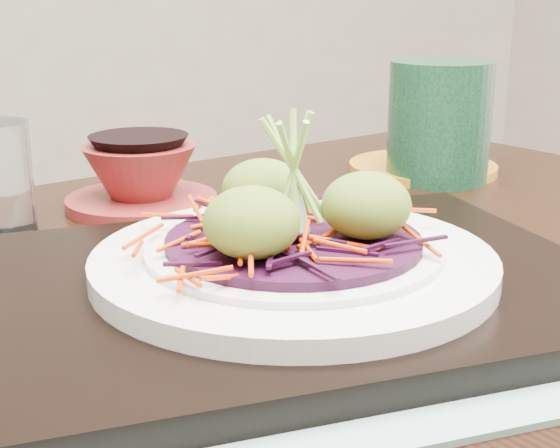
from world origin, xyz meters
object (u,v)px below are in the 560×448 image
white_plate (293,260)px  dining_table (264,390)px  serving_tray (293,286)px  yellow_plate (423,168)px  green_jar (439,122)px  terracotta_bowl_set (141,179)px

white_plate → dining_table: bearing=84.8°
serving_tray → yellow_plate: 0.45m
yellow_plate → green_jar: bearing=-105.3°
dining_table → terracotta_bowl_set: 0.27m
white_plate → terracotta_bowl_set: 0.30m
serving_tray → terracotta_bowl_set: 0.30m
dining_table → serving_tray: (-0.01, -0.06, 0.11)m
serving_tray → white_plate: bearing=-171.1°
white_plate → yellow_plate: size_ratio=1.58×
white_plate → terracotta_bowl_set: bearing=92.7°
serving_tray → green_jar: bearing=46.4°
dining_table → terracotta_bowl_set: (-0.02, 0.24, 0.13)m
white_plate → green_jar: size_ratio=2.06×
serving_tray → green_jar: 0.42m
terracotta_bowl_set → green_jar: 0.35m
dining_table → green_jar: size_ratio=9.53×
terracotta_bowl_set → dining_table: bearing=-85.5°
serving_tray → terracotta_bowl_set: (-0.01, 0.30, 0.01)m
yellow_plate → terracotta_bowl_set: bearing=179.0°
dining_table → yellow_plate: 0.42m
green_jar → yellow_plate: bearing=74.7°
terracotta_bowl_set → yellow_plate: bearing=-1.0°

